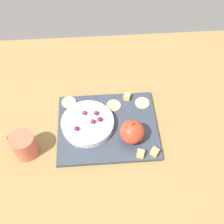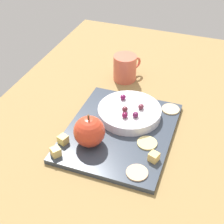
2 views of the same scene
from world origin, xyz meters
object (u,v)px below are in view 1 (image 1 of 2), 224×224
at_px(cracker_1, 114,106).
at_px(cracker_0, 142,103).
at_px(apple_whole, 132,132).
at_px(platter, 107,127).
at_px(cracker_2, 69,102).
at_px(grape_0, 93,121).
at_px(cheese_cube_1, 155,152).
at_px(grape_2, 96,113).
at_px(serving_dish, 88,123).
at_px(cheese_cube_0, 141,154).
at_px(grape_3, 77,129).
at_px(cheese_cube_2, 127,97).
at_px(cup, 24,145).
at_px(grape_4, 84,113).
at_px(grape_1, 100,119).

bearing_deg(cracker_1, cracker_0, 2.26).
xyz_separation_m(apple_whole, cracker_0, (0.05, 0.14, -0.04)).
bearing_deg(platter, cracker_2, 140.56).
distance_m(apple_whole, grape_0, 0.13).
bearing_deg(cheese_cube_1, grape_2, 140.26).
bearing_deg(cheese_cube_1, apple_whole, 137.41).
bearing_deg(serving_dish, cheese_cube_0, -37.43).
bearing_deg(cracker_0, serving_dish, -157.56).
relative_size(platter, grape_3, 19.21).
xyz_separation_m(cheese_cube_2, cracker_0, (0.05, -0.02, -0.01)).
xyz_separation_m(cracker_0, cracker_2, (-0.26, 0.02, 0.00)).
bearing_deg(cup, apple_whole, 3.03).
distance_m(cheese_cube_1, cracker_1, 0.22).
xyz_separation_m(platter, cup, (-0.26, -0.07, 0.04)).
height_order(serving_dish, grape_0, grape_0).
relative_size(apple_whole, grape_4, 4.56).
bearing_deg(apple_whole, platter, 143.90).
distance_m(cheese_cube_0, cheese_cube_1, 0.04).
bearing_deg(cracker_0, grape_0, -153.24).
height_order(cracker_1, grape_1, grape_1).
relative_size(apple_whole, cheese_cube_0, 3.63).
bearing_deg(cracker_0, cracker_2, 175.15).
height_order(cheese_cube_0, cracker_0, cheese_cube_0).
bearing_deg(cheese_cube_2, cracker_1, -149.58).
xyz_separation_m(apple_whole, cup, (-0.33, -0.02, -0.01)).
relative_size(grape_1, cup, 0.17).
xyz_separation_m(apple_whole, grape_1, (-0.10, 0.06, -0.01)).
relative_size(grape_1, grape_3, 1.00).
bearing_deg(apple_whole, serving_dish, 156.88).
xyz_separation_m(cheese_cube_2, cracker_2, (-0.20, -0.00, -0.01)).
height_order(cheese_cube_1, grape_3, grape_3).
xyz_separation_m(grape_0, grape_4, (-0.03, 0.04, -0.00)).
bearing_deg(grape_4, cheese_cube_0, -41.95).
relative_size(grape_0, grape_4, 1.00).
bearing_deg(grape_1, cracker_1, 56.51).
xyz_separation_m(cheese_cube_2, grape_0, (-0.12, -0.11, 0.02)).
relative_size(platter, grape_4, 19.21).
distance_m(cheese_cube_0, grape_1, 0.17).
bearing_deg(grape_3, grape_1, 21.82).
relative_size(apple_whole, cracker_0, 1.55).
relative_size(apple_whole, cup, 0.79).
height_order(apple_whole, cracker_1, apple_whole).
height_order(serving_dish, grape_1, grape_1).
relative_size(cracker_0, cup, 0.51).
xyz_separation_m(cheese_cube_0, cracker_0, (0.03, 0.20, -0.01)).
bearing_deg(grape_2, grape_1, -66.71).
height_order(cracker_2, grape_3, grape_3).
xyz_separation_m(platter, cracker_2, (-0.13, 0.11, 0.01)).
xyz_separation_m(cheese_cube_1, cracker_0, (-0.01, 0.20, -0.01)).
relative_size(cracker_1, cracker_2, 1.00).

